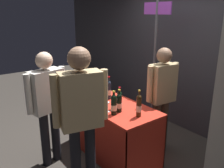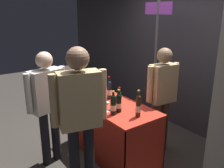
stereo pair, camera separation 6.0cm
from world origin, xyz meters
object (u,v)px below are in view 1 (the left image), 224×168
(wine_glass_near_vendor, at_px, (107,105))
(wine_glass_mid, at_px, (113,102))
(display_bottle_0, at_px, (120,99))
(taster_foreground_right, at_px, (47,99))
(featured_wine_bottle, at_px, (90,93))
(vendor_presenter, at_px, (162,92))
(tasting_table, at_px, (112,120))
(booth_signpost, at_px, (155,54))

(wine_glass_near_vendor, bearing_deg, wine_glass_mid, 101.45)
(display_bottle_0, bearing_deg, taster_foreground_right, -121.70)
(featured_wine_bottle, height_order, wine_glass_mid, featured_wine_bottle)
(wine_glass_near_vendor, xyz_separation_m, taster_foreground_right, (-0.52, -0.60, 0.06))
(display_bottle_0, height_order, wine_glass_near_vendor, display_bottle_0)
(wine_glass_near_vendor, bearing_deg, featured_wine_bottle, 175.77)
(display_bottle_0, distance_m, vendor_presenter, 0.68)
(tasting_table, relative_size, display_bottle_0, 4.90)
(taster_foreground_right, relative_size, booth_signpost, 0.71)
(display_bottle_0, relative_size, taster_foreground_right, 0.19)
(display_bottle_0, xyz_separation_m, vendor_presenter, (0.18, 0.65, 0.02))
(featured_wine_bottle, distance_m, wine_glass_mid, 0.45)
(wine_glass_mid, xyz_separation_m, booth_signpost, (-0.29, 1.09, 0.49))
(tasting_table, height_order, wine_glass_near_vendor, wine_glass_near_vendor)
(featured_wine_bottle, bearing_deg, wine_glass_near_vendor, -4.23)
(wine_glass_mid, relative_size, vendor_presenter, 0.09)
(featured_wine_bottle, height_order, vendor_presenter, vendor_presenter)
(tasting_table, relative_size, wine_glass_mid, 10.22)
(vendor_presenter, bearing_deg, wine_glass_mid, -8.68)
(featured_wine_bottle, distance_m, display_bottle_0, 0.49)
(wine_glass_near_vendor, xyz_separation_m, vendor_presenter, (0.17, 0.87, 0.05))
(booth_signpost, bearing_deg, tasting_table, -82.14)
(wine_glass_mid, bearing_deg, taster_foreground_right, -124.20)
(wine_glass_near_vendor, relative_size, taster_foreground_right, 0.08)
(tasting_table, distance_m, wine_glass_mid, 0.40)
(display_bottle_0, bearing_deg, vendor_presenter, 74.34)
(featured_wine_bottle, distance_m, taster_foreground_right, 0.64)
(tasting_table, distance_m, booth_signpost, 1.32)
(wine_glass_near_vendor, height_order, booth_signpost, booth_signpost)
(vendor_presenter, bearing_deg, tasting_table, -22.18)
(display_bottle_0, relative_size, booth_signpost, 0.13)
(display_bottle_0, distance_m, wine_glass_near_vendor, 0.22)
(tasting_table, height_order, booth_signpost, booth_signpost)
(display_bottle_0, bearing_deg, tasting_table, -179.18)
(tasting_table, height_order, vendor_presenter, vendor_presenter)
(tasting_table, distance_m, wine_glass_near_vendor, 0.46)
(wine_glass_mid, height_order, vendor_presenter, vendor_presenter)
(wine_glass_near_vendor, height_order, vendor_presenter, vendor_presenter)
(featured_wine_bottle, xyz_separation_m, display_bottle_0, (0.45, 0.19, 0.00))
(wine_glass_mid, distance_m, booth_signpost, 1.23)
(wine_glass_near_vendor, relative_size, vendor_presenter, 0.08)
(featured_wine_bottle, xyz_separation_m, booth_signpost, (0.15, 1.18, 0.48))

